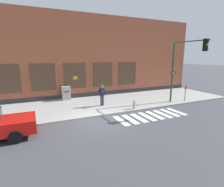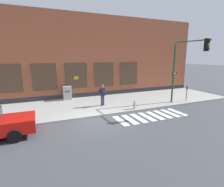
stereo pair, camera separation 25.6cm
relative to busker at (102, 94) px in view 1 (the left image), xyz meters
name	(u,v)px [view 1 (the left image)]	position (x,y,z in m)	size (l,w,h in m)	color
ground_plane	(100,121)	(-1.32, -2.92, -1.12)	(160.00, 160.00, 0.00)	#424449
sidewalk	(84,106)	(-1.32, 0.80, -1.05)	(28.00, 5.97, 0.13)	#9E9E99
building_backdrop	(70,57)	(-1.32, 5.78, 2.97)	(28.00, 4.06, 8.20)	brown
crosswalk	(151,116)	(2.36, -3.49, -1.11)	(5.20, 1.90, 0.01)	silver
busker	(102,94)	(0.00, 0.00, 0.00)	(0.74, 0.58, 1.74)	#33384C
traffic_light	(185,61)	(6.28, -2.45, 2.66)	(0.72, 3.18, 5.27)	#1E472D
parking_meter	(185,91)	(7.64, -1.54, -0.05)	(0.13, 0.11, 1.44)	#47474C
utility_box	(66,93)	(-2.34, 3.33, -0.35)	(0.77, 0.55, 1.27)	#9E9E9E
fire_hydrant	(134,104)	(1.99, -1.84, -0.65)	(0.38, 0.20, 0.70)	#B2ADA8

